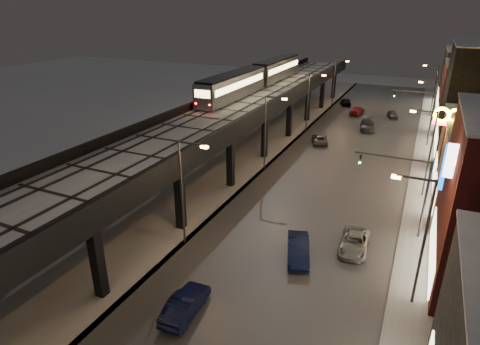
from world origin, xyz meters
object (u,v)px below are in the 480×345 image
at_px(car_near_white, 185,305).
at_px(car_onc_red, 393,115).
at_px(car_mid_silver, 320,139).
at_px(car_onc_white, 367,125).
at_px(car_onc_silver, 298,250).
at_px(subway_train, 257,76).
at_px(sign_citgo, 460,184).
at_px(car_onc_dark, 354,243).
at_px(car_far_white, 346,102).
at_px(car_mid_dark, 357,111).

bearing_deg(car_near_white, car_onc_red, -100.78).
xyz_separation_m(car_mid_silver, car_onc_white, (5.16, 9.73, 0.13)).
height_order(car_near_white, car_onc_silver, car_onc_silver).
xyz_separation_m(subway_train, sign_citgo, (27.00, -31.70, -0.31)).
relative_size(subway_train, car_onc_white, 6.69).
height_order(car_onc_dark, car_onc_white, car_onc_white).
relative_size(subway_train, car_far_white, 8.20).
height_order(subway_train, car_mid_dark, subway_train).
height_order(car_far_white, car_onc_dark, car_far_white).
bearing_deg(car_onc_silver, car_onc_red, 68.68).
bearing_deg(car_onc_white, car_onc_dark, -91.86).
bearing_deg(car_onc_red, car_onc_silver, -109.89).
bearing_deg(sign_citgo, car_mid_dark, 106.13).
bearing_deg(subway_train, car_onc_silver, -62.29).
bearing_deg(car_far_white, sign_citgo, 88.37).
bearing_deg(car_onc_silver, car_near_white, -135.94).
bearing_deg(car_mid_silver, car_onc_red, -130.56).
relative_size(subway_train, car_near_white, 7.71).
bearing_deg(sign_citgo, car_onc_dark, 160.45).
xyz_separation_m(car_near_white, car_onc_dark, (8.46, 11.95, -0.08)).
distance_m(car_mid_dark, sign_citgo, 49.77).
distance_m(subway_train, car_onc_dark, 36.91).
bearing_deg(car_onc_white, car_near_white, -103.72).
xyz_separation_m(car_mid_silver, car_far_white, (-1.30, 25.41, 0.10)).
height_order(subway_train, car_onc_white, subway_train).
relative_size(car_near_white, car_onc_dark, 0.95).
relative_size(car_onc_dark, car_onc_white, 0.91).
bearing_deg(car_mid_silver, car_onc_silver, 83.70).
relative_size(car_near_white, car_onc_white, 0.87).
bearing_deg(car_onc_white, car_onc_silver, -97.95).
height_order(car_mid_dark, car_onc_dark, car_mid_dark).
bearing_deg(car_onc_white, car_onc_red, 63.57).
bearing_deg(car_near_white, sign_citgo, -149.92).
xyz_separation_m(car_mid_dark, car_onc_dark, (7.50, -45.10, -0.03)).
height_order(subway_train, sign_citgo, sign_citgo).
xyz_separation_m(car_onc_dark, sign_citgo, (6.17, -2.19, 7.33)).
relative_size(subway_train, car_onc_red, 9.58).
height_order(car_onc_silver, sign_citgo, sign_citgo).
height_order(subway_train, car_onc_red, subway_train).
relative_size(car_mid_silver, car_onc_dark, 0.95).
bearing_deg(car_onc_dark, car_onc_silver, -144.71).
bearing_deg(car_far_white, subway_train, 46.05).
bearing_deg(car_onc_red, subway_train, -158.50).
distance_m(car_near_white, car_onc_dark, 14.64).
distance_m(subway_train, car_onc_silver, 37.44).
xyz_separation_m(subway_train, car_onc_dark, (20.83, -29.50, -7.64)).
xyz_separation_m(car_near_white, car_onc_silver, (4.69, 8.98, 0.03)).
xyz_separation_m(car_near_white, sign_citgo, (14.63, 9.76, 7.24)).
distance_m(car_near_white, car_onc_silver, 10.13).
distance_m(car_mid_silver, sign_citgo, 33.00).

